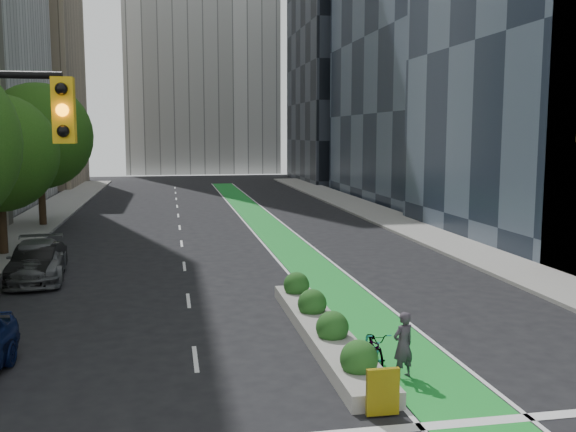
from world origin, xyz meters
name	(u,v)px	position (x,y,z in m)	size (l,w,h in m)	color
sidewalk_left	(2,245)	(-11.80, 25.00, 0.07)	(3.60, 90.00, 0.15)	gray
sidewalk_right	(426,232)	(11.80, 25.00, 0.07)	(3.60, 90.00, 0.15)	gray
bike_lane_paint	(266,225)	(3.00, 30.00, 0.01)	(2.20, 70.00, 0.01)	#1A912E
building_tan_far	(10,68)	(-20.00, 66.00, 13.00)	(14.00, 16.00, 26.00)	tan
building_dark_end	(355,67)	(20.00, 68.00, 14.00)	(14.00, 18.00, 28.00)	black
tree_far	(39,136)	(-11.00, 32.00, 5.69)	(6.60, 6.60, 9.00)	black
median_planter	(323,326)	(1.20, 7.04, 0.37)	(1.20, 10.26, 1.10)	gray
bicycle	(375,347)	(2.01, 4.80, 0.46)	(0.61, 1.75, 0.92)	gray
cyclist	(403,345)	(2.39, 3.79, 0.82)	(0.60, 0.39, 1.64)	#38313B
parked_car_left_mid	(37,263)	(-8.36, 16.29, 0.73)	(1.54, 4.41, 1.45)	black
parked_car_left_far	(37,261)	(-8.41, 16.50, 0.76)	(2.14, 5.27, 1.53)	#535557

